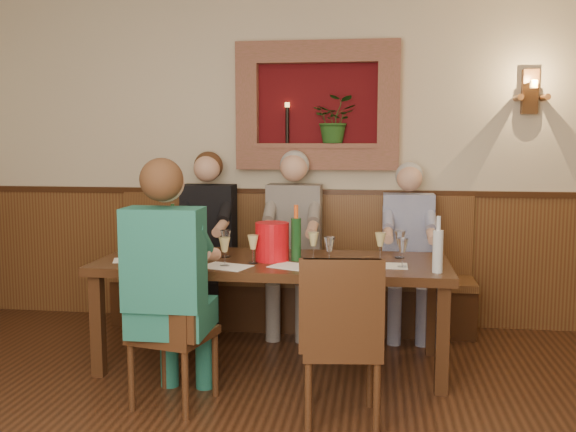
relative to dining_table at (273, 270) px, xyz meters
name	(u,v)px	position (x,y,z in m)	size (l,w,h in m)	color
room_shell	(195,59)	(0.00, -1.85, 1.21)	(6.04, 6.04, 2.82)	beige
wainscoting	(200,384)	(0.00, -1.85, -0.09)	(6.02, 6.02, 1.15)	#542D18
wall_niche	(322,111)	(0.24, 1.09, 1.13)	(1.36, 0.30, 1.06)	#510B0F
wall_sconce	(530,93)	(1.90, 1.08, 1.27)	(0.25, 0.20, 0.35)	#542D18
dining_table	(273,270)	(0.00, 0.00, 0.00)	(2.40, 0.90, 0.75)	#351E10
bench	(291,288)	(0.00, 0.94, -0.35)	(3.00, 0.45, 1.11)	#381E0F
chair_near_left	(172,360)	(-0.48, -0.75, -0.40)	(0.51, 0.51, 0.95)	#351E10
chair_near_right	(341,374)	(0.52, -0.85, -0.39)	(0.47, 0.47, 0.96)	#351E10
person_bench_left	(207,255)	(-0.70, 0.84, -0.06)	(0.44, 0.54, 1.47)	black
person_bench_mid	(293,257)	(0.03, 0.84, -0.06)	(0.45, 0.55, 1.49)	#504B49
person_bench_right	(408,265)	(0.96, 0.84, -0.10)	(0.41, 0.50, 1.39)	navy
person_chair_front	(170,305)	(-0.48, -0.78, -0.06)	(0.44, 0.54, 1.48)	#185154
spittoon_bucket	(272,242)	(0.00, -0.03, 0.21)	(0.23, 0.23, 0.26)	red
wine_bottle_green_a	(296,238)	(0.16, -0.01, 0.23)	(0.07, 0.07, 0.38)	#19471E
wine_bottle_green_b	(173,234)	(-0.75, 0.13, 0.22)	(0.09, 0.09, 0.37)	#19471E
water_bottle	(438,250)	(1.09, -0.27, 0.22)	(0.07, 0.07, 0.36)	silver
tasting_sheet_a	(133,260)	(-0.96, -0.14, 0.08)	(0.25, 0.18, 0.00)	white
tasting_sheet_b	(295,266)	(0.19, -0.22, 0.08)	(0.31, 0.22, 0.00)	white
tasting_sheet_c	(385,266)	(0.77, -0.11, 0.08)	(0.29, 0.21, 0.00)	white
tasting_sheet_d	(226,266)	(-0.26, -0.28, 0.08)	(0.31, 0.22, 0.00)	white
wine_glass_0	(136,246)	(-0.94, -0.12, 0.17)	(0.08, 0.08, 0.19)	#D5C67F
wine_glass_1	(180,242)	(-0.69, 0.09, 0.17)	(0.08, 0.08, 0.19)	white
wine_glass_2	(189,250)	(-0.53, -0.21, 0.17)	(0.08, 0.08, 0.19)	#D5C67F
wine_glass_3	(226,244)	(-0.34, 0.06, 0.17)	(0.08, 0.08, 0.19)	white
wine_glass_4	(253,249)	(-0.11, -0.14, 0.17)	(0.08, 0.08, 0.19)	#D5C67F
wine_glass_5	(313,246)	(0.28, 0.04, 0.17)	(0.08, 0.08, 0.19)	#D5C67F
wine_glass_6	(329,251)	(0.40, -0.15, 0.17)	(0.08, 0.08, 0.19)	white
wine_glass_7	(380,246)	(0.73, 0.09, 0.17)	(0.08, 0.08, 0.19)	#D5C67F
wine_glass_8	(402,253)	(0.88, -0.14, 0.17)	(0.08, 0.08, 0.19)	white
wine_glass_9	(225,252)	(-0.28, -0.27, 0.17)	(0.08, 0.08, 0.19)	#D5C67F
wine_glass_10	(400,244)	(0.87, 0.19, 0.17)	(0.08, 0.08, 0.19)	white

